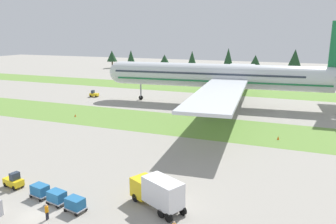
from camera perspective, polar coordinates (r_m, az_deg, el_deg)
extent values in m
plane|color=gray|center=(38.89, -21.61, -16.22)|extent=(400.00, 400.00, 0.00)
cube|color=olive|center=(70.07, 0.36, -1.93)|extent=(320.00, 16.28, 0.01)
cube|color=olive|center=(111.86, 8.58, 3.76)|extent=(320.00, 16.28, 0.01)
cylinder|color=silver|center=(88.18, 8.60, 6.17)|extent=(55.99, 10.78, 6.22)
sphere|color=silver|center=(96.06, -8.17, 6.78)|extent=(6.09, 6.09, 6.09)
cube|color=#19703D|center=(88.32, 8.58, 5.47)|extent=(54.65, 10.79, 0.36)
cube|color=#283342|center=(88.61, 6.44, 6.77)|extent=(49.23, 10.28, 0.44)
cube|color=silver|center=(66.48, 8.79, 3.24)|extent=(11.87, 37.94, 0.56)
cylinder|color=#A3A3A8|center=(72.49, 8.32, 2.46)|extent=(5.69, 3.85, 3.42)
cube|color=silver|center=(109.39, 12.01, 7.10)|extent=(11.87, 37.94, 0.56)
cylinder|color=#A3A3A8|center=(104.21, 10.97, 5.71)|extent=(5.69, 3.85, 3.42)
cylinder|color=#A3A3A8|center=(94.23, -4.70, 4.30)|extent=(0.44, 0.44, 6.08)
cylinder|color=black|center=(94.76, -4.67, 2.48)|extent=(1.23, 0.52, 1.20)
cylinder|color=#A3A3A8|center=(84.59, 11.10, 3.12)|extent=(0.44, 0.44, 5.83)
cylinder|color=black|center=(85.15, 11.01, 1.19)|extent=(1.74, 0.73, 1.70)
cylinder|color=#A3A3A8|center=(91.91, 11.57, 3.91)|extent=(0.44, 0.44, 5.83)
cylinder|color=black|center=(92.43, 11.49, 2.13)|extent=(1.74, 0.73, 1.70)
cube|color=yellow|center=(46.11, -25.00, -10.79)|extent=(2.80, 1.76, 0.77)
cube|color=#283342|center=(45.48, -24.83, -9.96)|extent=(0.89, 1.20, 0.90)
cylinder|color=black|center=(46.73, -26.15, -11.11)|extent=(0.63, 0.31, 0.60)
cylinder|color=black|center=(47.24, -25.01, -10.71)|extent=(0.63, 0.31, 0.60)
cylinder|color=black|center=(45.29, -24.89, -11.76)|extent=(0.63, 0.31, 0.60)
cylinder|color=black|center=(45.82, -23.73, -11.34)|extent=(0.63, 0.31, 0.60)
cube|color=#A3A3A8|center=(42.33, -21.06, -13.03)|extent=(2.44, 1.88, 0.10)
cube|color=#23669E|center=(42.08, -21.13, -12.29)|extent=(2.15, 1.66, 1.10)
cylinder|color=black|center=(42.69, -22.49, -13.23)|extent=(0.42, 0.19, 0.40)
cylinder|color=black|center=(43.39, -20.99, -12.64)|extent=(0.42, 0.19, 0.40)
cylinder|color=black|center=(41.45, -21.10, -13.93)|extent=(0.42, 0.19, 0.40)
cylinder|color=black|center=(42.17, -19.57, -13.30)|extent=(0.42, 0.19, 0.40)
cube|color=#A3A3A8|center=(40.24, -18.49, -14.25)|extent=(2.44, 1.88, 0.10)
cube|color=#23669E|center=(39.97, -18.55, -13.48)|extent=(2.15, 1.66, 1.10)
cylinder|color=black|center=(40.55, -20.01, -14.46)|extent=(0.42, 0.19, 0.40)
cylinder|color=black|center=(41.29, -18.47, -13.81)|extent=(0.42, 0.19, 0.40)
cylinder|color=black|center=(39.37, -18.45, -15.22)|extent=(0.42, 0.19, 0.40)
cylinder|color=black|center=(40.13, -16.90, -14.52)|extent=(0.42, 0.19, 0.40)
cube|color=#A3A3A8|center=(38.25, -15.60, -15.56)|extent=(2.44, 1.88, 0.10)
cube|color=#23669E|center=(37.97, -15.66, -14.77)|extent=(2.15, 1.66, 1.10)
cylinder|color=black|center=(38.52, -17.24, -15.80)|extent=(0.42, 0.19, 0.40)
cylinder|color=black|center=(39.30, -15.67, -15.07)|extent=(0.42, 0.19, 0.40)
cylinder|color=black|center=(37.40, -15.48, -16.62)|extent=(0.42, 0.19, 0.40)
cylinder|color=black|center=(38.20, -13.91, -15.84)|extent=(0.42, 0.19, 0.40)
cube|color=yellow|center=(38.80, -4.23, -12.66)|extent=(3.00, 3.04, 2.20)
cube|color=#283342|center=(39.37, -5.21, -11.57)|extent=(1.00, 1.89, 0.97)
cube|color=silver|center=(36.20, -0.90, -13.59)|extent=(5.05, 4.08, 2.80)
cylinder|color=black|center=(38.92, -5.61, -14.42)|extent=(0.99, 0.70, 0.96)
cylinder|color=black|center=(39.99, -3.24, -13.56)|extent=(0.99, 0.70, 0.96)
cylinder|color=black|center=(35.85, -1.16, -16.98)|extent=(0.99, 0.70, 0.96)
cylinder|color=black|center=(37.01, 1.28, -15.93)|extent=(0.99, 0.70, 0.96)
cylinder|color=black|center=(35.13, 0.10, -17.67)|extent=(0.99, 0.70, 0.96)
cylinder|color=black|center=(36.31, 2.54, -16.56)|extent=(0.99, 0.70, 0.96)
cube|color=yellow|center=(101.02, -12.56, 2.94)|extent=(2.70, 1.51, 0.77)
cube|color=#283342|center=(101.06, -12.78, 3.41)|extent=(0.79, 1.15, 0.90)
cylinder|color=black|center=(101.13, -11.95, 2.76)|extent=(0.61, 0.25, 0.60)
cylinder|color=black|center=(100.18, -12.25, 2.65)|extent=(0.61, 0.25, 0.60)
cylinder|color=black|center=(102.00, -12.85, 2.81)|extent=(0.61, 0.25, 0.60)
cylinder|color=black|center=(101.06, -13.15, 2.69)|extent=(0.61, 0.25, 0.60)
cylinder|color=black|center=(37.55, -20.12, -16.46)|extent=(0.18, 0.18, 0.85)
cylinder|color=black|center=(37.71, -19.93, -16.31)|extent=(0.18, 0.18, 0.85)
cylinder|color=orange|center=(37.28, -20.12, -15.40)|extent=(0.36, 0.36, 0.62)
sphere|color=tan|center=(37.06, -20.18, -14.78)|extent=(0.24, 0.24, 0.24)
cylinder|color=orange|center=(37.12, -20.31, -15.60)|extent=(0.10, 0.10, 0.58)
cylinder|color=orange|center=(37.46, -19.92, -15.29)|extent=(0.10, 0.10, 0.58)
sphere|color=tan|center=(32.21, 1.05, -18.45)|extent=(0.24, 0.24, 0.24)
cone|color=orange|center=(78.29, -15.64, -0.55)|extent=(0.44, 0.44, 0.63)
cone|color=orange|center=(62.61, 18.39, -4.23)|extent=(0.44, 0.44, 0.66)
cylinder|color=#4C3823|center=(182.59, -9.54, 8.02)|extent=(0.70, 0.70, 3.50)
cone|color=#1E4223|center=(182.22, -9.60, 9.46)|extent=(5.47, 5.47, 5.69)
cylinder|color=#4C3823|center=(174.31, -6.34, 7.91)|extent=(0.70, 0.70, 3.72)
cone|color=#1E4223|center=(173.90, -6.38, 9.52)|extent=(3.84, 3.84, 6.14)
cylinder|color=#4C3823|center=(165.42, -0.59, 7.54)|extent=(0.70, 0.70, 2.85)
cone|color=#1E4223|center=(165.05, -0.60, 8.93)|extent=(5.67, 5.67, 5.23)
cylinder|color=#4C3823|center=(165.23, 4.13, 7.50)|extent=(0.70, 0.70, 2.86)
cone|color=#1E4223|center=(164.79, 4.15, 9.22)|extent=(4.32, 4.32, 7.07)
cylinder|color=#4C3823|center=(158.88, 10.22, 7.17)|extent=(0.70, 0.70, 3.33)
cone|color=#1E4223|center=(158.37, 10.31, 9.26)|extent=(4.52, 4.52, 8.33)
cylinder|color=#4C3823|center=(154.64, 14.65, 6.68)|extent=(0.70, 0.70, 2.80)
cone|color=#1E4223|center=(154.20, 14.75, 8.32)|extent=(6.03, 6.03, 6.11)
cylinder|color=#4C3823|center=(155.49, 20.77, 6.43)|extent=(0.70, 0.70, 3.66)
cone|color=#1E4223|center=(154.97, 20.95, 8.58)|extent=(5.90, 5.90, 8.04)
cylinder|color=#4C3823|center=(157.09, 26.68, 5.82)|extent=(0.70, 0.70, 3.02)
cone|color=#1E4223|center=(156.63, 26.87, 7.59)|extent=(5.59, 5.59, 6.76)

